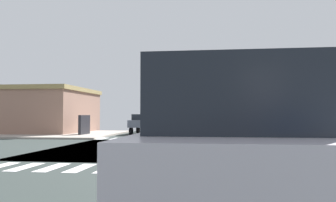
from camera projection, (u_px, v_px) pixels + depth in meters
ground at (181, 149)px, 18.78m from camera, size 90.00×90.00×0.05m
sidewalk_corner_nw at (53, 134)px, 32.38m from camera, size 12.00×12.00×0.14m
crosswalk_near at (153, 169)px, 11.58m from camera, size 13.50×2.00×0.01m
crosswalk_far at (187, 139)px, 26.05m from camera, size 13.50×2.00×0.01m
traffic_signal_mast at (265, 73)px, 25.22m from camera, size 6.60×0.55×6.53m
street_lamp at (275, 86)px, 36.88m from camera, size 1.78×0.32×8.08m
bank_building at (14, 111)px, 35.44m from camera, size 16.48×9.94×4.45m
sedan_nearside_1 at (305, 131)px, 14.63m from camera, size 4.30×1.80×1.88m
sedan_farside_2 at (189, 120)px, 52.88m from camera, size 1.80×4.30×1.88m
sedan_queued_3 at (154, 121)px, 39.45m from camera, size 1.80×4.30×1.88m
sedan_leading_4 at (142, 122)px, 33.10m from camera, size 1.80×4.30×1.88m
suv_trailing_2 at (232, 147)px, 4.43m from camera, size 1.96×4.60×2.34m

